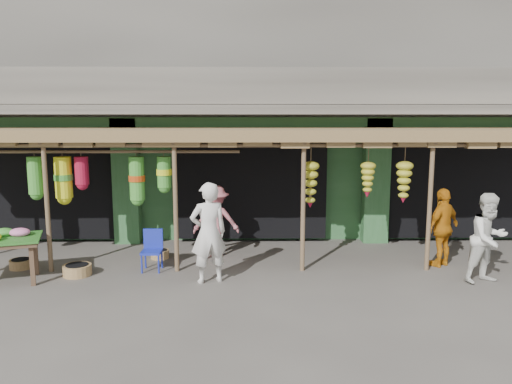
{
  "coord_description": "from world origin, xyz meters",
  "views": [
    {
      "loc": [
        -0.05,
        -9.81,
        3.09
      ],
      "look_at": [
        0.09,
        1.0,
        1.4
      ],
      "focal_mm": 35.0,
      "sensor_mm": 36.0,
      "label": 1
    }
  ],
  "objects_px": {
    "blue_chair": "(152,248)",
    "person_right": "(489,238)",
    "person_front": "(209,233)",
    "person_vendor": "(443,227)",
    "person_shopper": "(216,221)"
  },
  "relations": [
    {
      "from": "person_front",
      "to": "person_shopper",
      "type": "xyz_separation_m",
      "value": [
        0.02,
        1.77,
        -0.16
      ]
    },
    {
      "from": "person_right",
      "to": "person_shopper",
      "type": "bearing_deg",
      "value": 139.61
    },
    {
      "from": "blue_chair",
      "to": "person_right",
      "type": "xyz_separation_m",
      "value": [
        6.34,
        -0.85,
        0.38
      ]
    },
    {
      "from": "person_shopper",
      "to": "person_right",
      "type": "bearing_deg",
      "value": 157.0
    },
    {
      "from": "person_front",
      "to": "person_shopper",
      "type": "relative_size",
      "value": 1.2
    },
    {
      "from": "blue_chair",
      "to": "person_shopper",
      "type": "bearing_deg",
      "value": 40.93
    },
    {
      "from": "blue_chair",
      "to": "person_shopper",
      "type": "distance_m",
      "value": 1.61
    },
    {
      "from": "person_vendor",
      "to": "person_shopper",
      "type": "height_order",
      "value": "person_vendor"
    },
    {
      "from": "blue_chair",
      "to": "person_shopper",
      "type": "height_order",
      "value": "person_shopper"
    },
    {
      "from": "blue_chair",
      "to": "person_vendor",
      "type": "bearing_deg",
      "value": 2.87
    },
    {
      "from": "person_right",
      "to": "person_vendor",
      "type": "xyz_separation_m",
      "value": [
        -0.44,
        1.04,
        -0.03
      ]
    },
    {
      "from": "blue_chair",
      "to": "person_front",
      "type": "relative_size",
      "value": 0.44
    },
    {
      "from": "person_front",
      "to": "person_vendor",
      "type": "relative_size",
      "value": 1.16
    },
    {
      "from": "blue_chair",
      "to": "person_right",
      "type": "height_order",
      "value": "person_right"
    },
    {
      "from": "person_front",
      "to": "person_shopper",
      "type": "distance_m",
      "value": 1.78
    }
  ]
}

